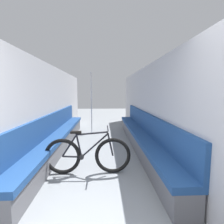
{
  "coord_description": "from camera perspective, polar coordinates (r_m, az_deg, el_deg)",
  "views": [
    {
      "loc": [
        0.11,
        -1.12,
        1.56
      ],
      "look_at": [
        0.34,
        3.68,
        1.0
      ],
      "focal_mm": 28.0,
      "sensor_mm": 36.0,
      "label": 1
    }
  ],
  "objects": [
    {
      "name": "bench_seat_row_right",
      "position": [
        4.92,
        9.45,
        -7.98
      ],
      "size": [
        0.43,
        5.64,
        0.99
      ],
      "color": "#5B5B60",
      "rests_on": "ground"
    },
    {
      "name": "bicycle",
      "position": [
        3.44,
        -7.93,
        -13.79
      ],
      "size": [
        1.64,
        0.46,
        0.89
      ],
      "rotation": [
        0.0,
        0.0,
        0.33
      ],
      "color": "black",
      "rests_on": "ground"
    },
    {
      "name": "wall_left",
      "position": [
        4.78,
        -20.69,
        1.22
      ],
      "size": [
        0.1,
        10.01,
        2.28
      ],
      "primitive_type": "cube",
      "color": "#B2B2B7",
      "rests_on": "ground"
    },
    {
      "name": "wall_right",
      "position": [
        4.72,
        12.75,
        1.42
      ],
      "size": [
        0.1,
        10.01,
        2.28
      ],
      "primitive_type": "cube",
      "color": "#B2B2B7",
      "rests_on": "ground"
    },
    {
      "name": "bench_seat_row_left",
      "position": [
        4.97,
        -17.25,
        -8.04
      ],
      "size": [
        0.43,
        5.64,
        0.99
      ],
      "color": "#5B5B60",
      "rests_on": "ground"
    },
    {
      "name": "grab_pole_near",
      "position": [
        6.49,
        -6.72,
        2.58
      ],
      "size": [
        0.08,
        0.08,
        2.26
      ],
      "color": "gray",
      "rests_on": "ground"
    }
  ]
}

